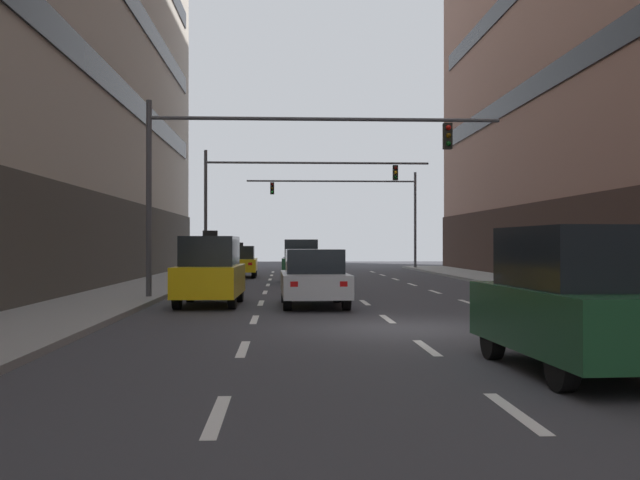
% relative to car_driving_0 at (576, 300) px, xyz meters
% --- Properties ---
extents(ground_plane, '(120.00, 120.00, 0.00)m').
position_rel_car_driving_0_xyz_m(ground_plane, '(-1.63, 5.58, -1.03)').
color(ground_plane, '#38383D').
extents(sidewalk_left, '(3.20, 80.00, 0.14)m').
position_rel_car_driving_0_xyz_m(sidewalk_left, '(-9.63, 5.58, -0.96)').
color(sidewalk_left, gray).
rests_on(sidewalk_left, ground).
extents(lane_stripe_l1_s2, '(0.16, 2.00, 0.01)m').
position_rel_car_driving_0_xyz_m(lane_stripe_l1_s2, '(-4.83, -2.42, -1.02)').
color(lane_stripe_l1_s2, silver).
rests_on(lane_stripe_l1_s2, ground).
extents(lane_stripe_l1_s3, '(0.16, 2.00, 0.01)m').
position_rel_car_driving_0_xyz_m(lane_stripe_l1_s3, '(-4.83, 2.58, -1.02)').
color(lane_stripe_l1_s3, silver).
rests_on(lane_stripe_l1_s3, ground).
extents(lane_stripe_l1_s4, '(0.16, 2.00, 0.01)m').
position_rel_car_driving_0_xyz_m(lane_stripe_l1_s4, '(-4.83, 7.58, -1.02)').
color(lane_stripe_l1_s4, silver).
rests_on(lane_stripe_l1_s4, ground).
extents(lane_stripe_l1_s5, '(0.16, 2.00, 0.01)m').
position_rel_car_driving_0_xyz_m(lane_stripe_l1_s5, '(-4.83, 12.58, -1.02)').
color(lane_stripe_l1_s5, silver).
rests_on(lane_stripe_l1_s5, ground).
extents(lane_stripe_l1_s6, '(0.16, 2.00, 0.01)m').
position_rel_car_driving_0_xyz_m(lane_stripe_l1_s6, '(-4.83, 17.58, -1.02)').
color(lane_stripe_l1_s6, silver).
rests_on(lane_stripe_l1_s6, ground).
extents(lane_stripe_l1_s7, '(0.16, 2.00, 0.01)m').
position_rel_car_driving_0_xyz_m(lane_stripe_l1_s7, '(-4.83, 22.58, -1.02)').
color(lane_stripe_l1_s7, silver).
rests_on(lane_stripe_l1_s7, ground).
extents(lane_stripe_l1_s8, '(0.16, 2.00, 0.01)m').
position_rel_car_driving_0_xyz_m(lane_stripe_l1_s8, '(-4.83, 27.58, -1.02)').
color(lane_stripe_l1_s8, silver).
rests_on(lane_stripe_l1_s8, ground).
extents(lane_stripe_l1_s9, '(0.16, 2.00, 0.01)m').
position_rel_car_driving_0_xyz_m(lane_stripe_l1_s9, '(-4.83, 32.58, -1.02)').
color(lane_stripe_l1_s9, silver).
rests_on(lane_stripe_l1_s9, ground).
extents(lane_stripe_l1_s10, '(0.16, 2.00, 0.01)m').
position_rel_car_driving_0_xyz_m(lane_stripe_l1_s10, '(-4.83, 37.58, -1.02)').
color(lane_stripe_l1_s10, silver).
rests_on(lane_stripe_l1_s10, ground).
extents(lane_stripe_l2_s2, '(0.16, 2.00, 0.01)m').
position_rel_car_driving_0_xyz_m(lane_stripe_l2_s2, '(-1.63, -2.42, -1.02)').
color(lane_stripe_l2_s2, silver).
rests_on(lane_stripe_l2_s2, ground).
extents(lane_stripe_l2_s3, '(0.16, 2.00, 0.01)m').
position_rel_car_driving_0_xyz_m(lane_stripe_l2_s3, '(-1.63, 2.58, -1.02)').
color(lane_stripe_l2_s3, silver).
rests_on(lane_stripe_l2_s3, ground).
extents(lane_stripe_l2_s4, '(0.16, 2.00, 0.01)m').
position_rel_car_driving_0_xyz_m(lane_stripe_l2_s4, '(-1.63, 7.58, -1.02)').
color(lane_stripe_l2_s4, silver).
rests_on(lane_stripe_l2_s4, ground).
extents(lane_stripe_l2_s5, '(0.16, 2.00, 0.01)m').
position_rel_car_driving_0_xyz_m(lane_stripe_l2_s5, '(-1.63, 12.58, -1.02)').
color(lane_stripe_l2_s5, silver).
rests_on(lane_stripe_l2_s5, ground).
extents(lane_stripe_l2_s6, '(0.16, 2.00, 0.01)m').
position_rel_car_driving_0_xyz_m(lane_stripe_l2_s6, '(-1.63, 17.58, -1.02)').
color(lane_stripe_l2_s6, silver).
rests_on(lane_stripe_l2_s6, ground).
extents(lane_stripe_l2_s7, '(0.16, 2.00, 0.01)m').
position_rel_car_driving_0_xyz_m(lane_stripe_l2_s7, '(-1.63, 22.58, -1.02)').
color(lane_stripe_l2_s7, silver).
rests_on(lane_stripe_l2_s7, ground).
extents(lane_stripe_l2_s8, '(0.16, 2.00, 0.01)m').
position_rel_car_driving_0_xyz_m(lane_stripe_l2_s8, '(-1.63, 27.58, -1.02)').
color(lane_stripe_l2_s8, silver).
rests_on(lane_stripe_l2_s8, ground).
extents(lane_stripe_l2_s9, '(0.16, 2.00, 0.01)m').
position_rel_car_driving_0_xyz_m(lane_stripe_l2_s9, '(-1.63, 32.58, -1.02)').
color(lane_stripe_l2_s9, silver).
rests_on(lane_stripe_l2_s9, ground).
extents(lane_stripe_l2_s10, '(0.16, 2.00, 0.01)m').
position_rel_car_driving_0_xyz_m(lane_stripe_l2_s10, '(-1.63, 37.58, -1.02)').
color(lane_stripe_l2_s10, silver).
rests_on(lane_stripe_l2_s10, ground).
extents(lane_stripe_l3_s3, '(0.16, 2.00, 0.01)m').
position_rel_car_driving_0_xyz_m(lane_stripe_l3_s3, '(1.57, 2.58, -1.02)').
color(lane_stripe_l3_s3, silver).
rests_on(lane_stripe_l3_s3, ground).
extents(lane_stripe_l3_s4, '(0.16, 2.00, 0.01)m').
position_rel_car_driving_0_xyz_m(lane_stripe_l3_s4, '(1.57, 7.58, -1.02)').
color(lane_stripe_l3_s4, silver).
rests_on(lane_stripe_l3_s4, ground).
extents(lane_stripe_l3_s5, '(0.16, 2.00, 0.01)m').
position_rel_car_driving_0_xyz_m(lane_stripe_l3_s5, '(1.57, 12.58, -1.02)').
color(lane_stripe_l3_s5, silver).
rests_on(lane_stripe_l3_s5, ground).
extents(lane_stripe_l3_s6, '(0.16, 2.00, 0.01)m').
position_rel_car_driving_0_xyz_m(lane_stripe_l3_s6, '(1.57, 17.58, -1.02)').
color(lane_stripe_l3_s6, silver).
rests_on(lane_stripe_l3_s6, ground).
extents(lane_stripe_l3_s7, '(0.16, 2.00, 0.01)m').
position_rel_car_driving_0_xyz_m(lane_stripe_l3_s7, '(1.57, 22.58, -1.02)').
color(lane_stripe_l3_s7, silver).
rests_on(lane_stripe_l3_s7, ground).
extents(lane_stripe_l3_s8, '(0.16, 2.00, 0.01)m').
position_rel_car_driving_0_xyz_m(lane_stripe_l3_s8, '(1.57, 27.58, -1.02)').
color(lane_stripe_l3_s8, silver).
rests_on(lane_stripe_l3_s8, ground).
extents(lane_stripe_l3_s9, '(0.16, 2.00, 0.01)m').
position_rel_car_driving_0_xyz_m(lane_stripe_l3_s9, '(1.57, 32.58, -1.02)').
color(lane_stripe_l3_s9, silver).
rests_on(lane_stripe_l3_s9, ground).
extents(lane_stripe_l3_s10, '(0.16, 2.00, 0.01)m').
position_rel_car_driving_0_xyz_m(lane_stripe_l3_s10, '(1.57, 37.58, -1.02)').
color(lane_stripe_l3_s10, silver).
rests_on(lane_stripe_l3_s10, ground).
extents(car_driving_0, '(1.99, 4.35, 2.06)m').
position_rel_car_driving_0_xyz_m(car_driving_0, '(0.00, 0.00, 0.00)').
color(car_driving_0, black).
rests_on(car_driving_0, ground).
extents(car_driving_1, '(1.80, 4.18, 2.01)m').
position_rel_car_driving_0_xyz_m(car_driving_1, '(-3.32, 24.66, -0.03)').
color(car_driving_1, black).
rests_on(car_driving_1, ground).
extents(car_driving_2, '(1.94, 4.46, 1.66)m').
position_rel_car_driving_0_xyz_m(car_driving_2, '(-3.26, 11.24, -0.21)').
color(car_driving_2, black).
rests_on(car_driving_2, ground).
extents(taxi_driving_3, '(1.84, 4.24, 2.21)m').
position_rel_car_driving_0_xyz_m(taxi_driving_3, '(-6.30, 11.76, -0.01)').
color(taxi_driving_3, black).
rests_on(taxi_driving_3, ground).
extents(taxi_driving_4, '(1.96, 4.55, 1.88)m').
position_rel_car_driving_0_xyz_m(taxi_driving_4, '(-6.55, 30.19, -0.19)').
color(taxi_driving_4, black).
rests_on(taxi_driving_4, ground).
extents(traffic_signal_0, '(11.40, 0.34, 6.26)m').
position_rel_car_driving_0_xyz_m(traffic_signal_0, '(-4.75, 13.66, 3.53)').
color(traffic_signal_0, '#4C4C51').
rests_on(traffic_signal_0, sidewalk_left).
extents(traffic_signal_1, '(12.44, 0.35, 6.82)m').
position_rel_car_driving_0_xyz_m(traffic_signal_1, '(-4.50, 30.93, 3.90)').
color(traffic_signal_1, '#4C4C51').
rests_on(traffic_signal_1, sidewalk_left).
extents(traffic_signal_2, '(11.99, 0.34, 6.74)m').
position_rel_car_driving_0_xyz_m(traffic_signal_2, '(1.39, 42.15, 3.83)').
color(traffic_signal_2, '#4C4C51').
rests_on(traffic_signal_2, sidewalk_right).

